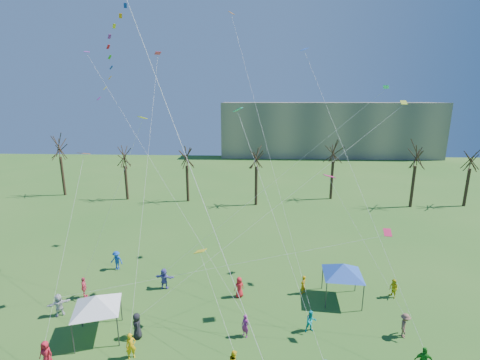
{
  "coord_description": "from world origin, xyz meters",
  "views": [
    {
      "loc": [
        1.6,
        -15.38,
        15.96
      ],
      "look_at": [
        0.6,
        5.0,
        11.0
      ],
      "focal_mm": 25.0,
      "sensor_mm": 36.0,
      "label": 1
    }
  ],
  "objects_px": {
    "distant_building": "(328,129)",
    "canopy_tent_blue": "(343,269)",
    "canopy_tent_white": "(96,302)",
    "big_box_kite": "(118,45)"
  },
  "relations": [
    {
      "from": "canopy_tent_white",
      "to": "canopy_tent_blue",
      "type": "height_order",
      "value": "canopy_tent_blue"
    },
    {
      "from": "distant_building",
      "to": "canopy_tent_white",
      "type": "relative_size",
      "value": 15.07
    },
    {
      "from": "distant_building",
      "to": "canopy_tent_blue",
      "type": "distance_m",
      "value": 74.08
    },
    {
      "from": "distant_building",
      "to": "canopy_tent_blue",
      "type": "xyz_separation_m",
      "value": [
        -13.35,
        -72.71,
        -4.8
      ]
    },
    {
      "from": "big_box_kite",
      "to": "canopy_tent_blue",
      "type": "relative_size",
      "value": 5.86
    },
    {
      "from": "canopy_tent_white",
      "to": "canopy_tent_blue",
      "type": "bearing_deg",
      "value": 16.47
    },
    {
      "from": "distant_building",
      "to": "big_box_kite",
      "type": "bearing_deg",
      "value": -110.6
    },
    {
      "from": "big_box_kite",
      "to": "canopy_tent_blue",
      "type": "bearing_deg",
      "value": 13.78
    },
    {
      "from": "canopy_tent_white",
      "to": "canopy_tent_blue",
      "type": "relative_size",
      "value": 0.94
    },
    {
      "from": "canopy_tent_white",
      "to": "distant_building",
      "type": "bearing_deg",
      "value": 68.27
    }
  ]
}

